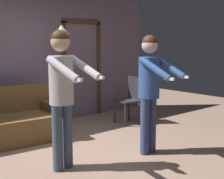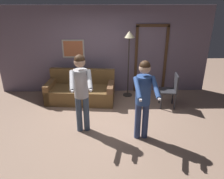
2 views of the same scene
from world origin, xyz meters
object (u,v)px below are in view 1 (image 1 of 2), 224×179
couch (0,126)px  person_standing_left (62,86)px  torchiere_lamp (62,44)px  dining_chair_distant (131,97)px  person_standing_right (150,83)px

couch → person_standing_left: size_ratio=1.12×
couch → torchiere_lamp: size_ratio=1.02×
couch → dining_chair_distant: 2.53m
person_standing_right → dining_chair_distant: person_standing_right is taller
person_standing_left → person_standing_right: (1.26, -0.30, -0.04)m
torchiere_lamp → person_standing_right: bearing=-87.5°
person_standing_left → dining_chair_distant: (2.27, 1.14, -0.54)m
torchiere_lamp → dining_chair_distant: size_ratio=2.09×
person_standing_left → dining_chair_distant: bearing=26.7°
person_standing_right → dining_chair_distant: bearing=55.0°
torchiere_lamp → person_standing_right: torchiere_lamp is taller
couch → person_standing_right: size_ratio=1.15×
torchiere_lamp → person_standing_left: torchiere_lamp is taller
person_standing_left → person_standing_right: 1.30m
couch → person_standing_left: bearing=-82.0°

